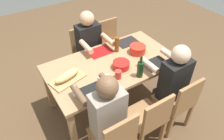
{
  "coord_description": "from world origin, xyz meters",
  "views": [
    {
      "loc": [
        -1.14,
        -1.79,
        2.4
      ],
      "look_at": [
        0.0,
        0.0,
        0.63
      ],
      "focal_mm": 33.76,
      "sensor_mm": 36.0,
      "label": 1
    }
  ],
  "objects": [
    {
      "name": "placemat_near_left",
      "position": [
        -0.46,
        -0.31,
        0.74
      ],
      "size": [
        0.32,
        0.23,
        0.01
      ],
      "primitive_type": "cube",
      "color": "black",
      "rests_on": "dining_table"
    },
    {
      "name": "wine_bottle",
      "position": [
        0.15,
        -0.38,
        0.85
      ],
      "size": [
        0.08,
        0.08,
        0.29
      ],
      "color": "#193819",
      "rests_on": "dining_table"
    },
    {
      "name": "placemat_near_right",
      "position": [
        0.46,
        -0.31,
        0.74
      ],
      "size": [
        0.32,
        0.23,
        0.01
      ],
      "primitive_type": "cube",
      "color": "black",
      "rests_on": "dining_table"
    },
    {
      "name": "chair_far_right",
      "position": [
        0.46,
        0.79,
        0.48
      ],
      "size": [
        0.4,
        0.4,
        0.85
      ],
      "color": "#9E7044",
      "rests_on": "ground_plane"
    },
    {
      "name": "wine_glass",
      "position": [
        -0.62,
        -0.26,
        0.86
      ],
      "size": [
        0.08,
        0.08,
        0.17
      ],
      "color": "silver",
      "rests_on": "dining_table"
    },
    {
      "name": "serving_bowl_fruit",
      "position": [
        0.42,
        0.02,
        0.8
      ],
      "size": [
        0.22,
        0.22,
        0.11
      ],
      "color": "red",
      "rests_on": "dining_table"
    },
    {
      "name": "cutting_board",
      "position": [
        -0.6,
        0.01,
        0.75
      ],
      "size": [
        0.44,
        0.31,
        0.02
      ],
      "primitive_type": "cube",
      "rotation": [
        0.0,
        0.0,
        0.25
      ],
      "color": "tan",
      "rests_on": "dining_table"
    },
    {
      "name": "ground_plane",
      "position": [
        0.0,
        0.0,
        0.0
      ],
      "size": [
        8.0,
        8.0,
        0.0
      ],
      "primitive_type": "plane",
      "color": "brown"
    },
    {
      "name": "chair_far_center",
      "position": [
        0.0,
        0.79,
        0.48
      ],
      "size": [
        0.4,
        0.4,
        0.85
      ],
      "color": "#9E7044",
      "rests_on": "ground_plane"
    },
    {
      "name": "diner_near_right",
      "position": [
        0.46,
        -0.6,
        0.7
      ],
      "size": [
        0.41,
        0.53,
        1.2
      ],
      "color": "#2D2D38",
      "rests_on": "ground_plane"
    },
    {
      "name": "cup_near_center",
      "position": [
        -0.09,
        -0.27,
        0.79
      ],
      "size": [
        0.08,
        0.08,
        0.11
      ],
      "primitive_type": "cylinder",
      "color": "red",
      "rests_on": "dining_table"
    },
    {
      "name": "dining_table",
      "position": [
        0.0,
        0.0,
        0.65
      ],
      "size": [
        1.67,
        0.93,
        0.74
      ],
      "color": "#A87F56",
      "rests_on": "ground_plane"
    },
    {
      "name": "placemat_far_right",
      "position": [
        0.46,
        0.31,
        0.74
      ],
      "size": [
        0.32,
        0.23,
        0.01
      ],
      "primitive_type": "cube",
      "color": "black",
      "rests_on": "dining_table"
    },
    {
      "name": "placemat_far_center",
      "position": [
        0.0,
        0.31,
        0.74
      ],
      "size": [
        0.32,
        0.23,
        0.01
      ],
      "primitive_type": "cube",
      "color": "maroon",
      "rests_on": "dining_table"
    },
    {
      "name": "chair_near_right",
      "position": [
        0.46,
        -0.79,
        0.48
      ],
      "size": [
        0.4,
        0.4,
        0.85
      ],
      "color": "#9E7044",
      "rests_on": "ground_plane"
    },
    {
      "name": "beer_bottle",
      "position": [
        0.2,
        0.2,
        0.85
      ],
      "size": [
        0.06,
        0.06,
        0.22
      ],
      "primitive_type": "cylinder",
      "color": "brown",
      "rests_on": "dining_table"
    },
    {
      "name": "chair_near_center",
      "position": [
        0.0,
        -0.79,
        0.48
      ],
      "size": [
        0.4,
        0.4,
        0.85
      ],
      "color": "#9E7044",
      "rests_on": "ground_plane"
    },
    {
      "name": "serving_bowl_pasta",
      "position": [
        0.05,
        -0.13,
        0.79
      ],
      "size": [
        0.21,
        0.21,
        0.08
      ],
      "color": "red",
      "rests_on": "dining_table"
    },
    {
      "name": "napkin_stack",
      "position": [
        -0.23,
        -0.22,
        0.75
      ],
      "size": [
        0.15,
        0.15,
        0.02
      ],
      "primitive_type": "cube",
      "rotation": [
        0.0,
        0.0,
        -0.11
      ],
      "color": "white",
      "rests_on": "dining_table"
    },
    {
      "name": "chair_near_left",
      "position": [
        -0.46,
        -0.79,
        0.48
      ],
      "size": [
        0.4,
        0.4,
        0.85
      ],
      "color": "#9E7044",
      "rests_on": "ground_plane"
    },
    {
      "name": "diner_far_center",
      "position": [
        -0.0,
        0.6,
        0.7
      ],
      "size": [
        0.41,
        0.53,
        1.2
      ],
      "color": "#2D2D38",
      "rests_on": "ground_plane"
    },
    {
      "name": "diner_near_left",
      "position": [
        -0.46,
        -0.6,
        0.7
      ],
      "size": [
        0.41,
        0.53,
        1.2
      ],
      "color": "#2D2D38",
      "rests_on": "ground_plane"
    },
    {
      "name": "bread_loaf",
      "position": [
        -0.6,
        0.01,
        0.81
      ],
      "size": [
        0.34,
        0.19,
        0.09
      ],
      "primitive_type": "ellipsoid",
      "rotation": [
        0.0,
        0.0,
        0.25
      ],
      "color": "tan",
      "rests_on": "cutting_board"
    }
  ]
}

